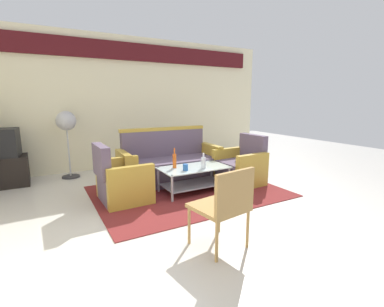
{
  "coord_description": "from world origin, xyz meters",
  "views": [
    {
      "loc": [
        -1.99,
        -3.0,
        1.48
      ],
      "look_at": [
        0.06,
        0.65,
        0.65
      ],
      "focal_mm": 25.68,
      "sensor_mm": 36.0,
      "label": 1
    }
  ],
  "objects_px": {
    "tv_stand": "(2,172)",
    "pedestal_fan": "(66,125)",
    "wicker_chair": "(225,203)",
    "couch": "(170,164)",
    "armchair_left": "(122,182)",
    "bottle_clear": "(203,163)",
    "coffee_table": "(194,176)",
    "bottle_orange": "(175,160)",
    "cup": "(185,167)",
    "armchair_right": "(241,168)"
  },
  "relations": [
    {
      "from": "tv_stand",
      "to": "pedestal_fan",
      "type": "relative_size",
      "value": 0.63
    },
    {
      "from": "wicker_chair",
      "to": "couch",
      "type": "bearing_deg",
      "value": 69.99
    },
    {
      "from": "wicker_chair",
      "to": "armchair_left",
      "type": "bearing_deg",
      "value": 97.74
    },
    {
      "from": "bottle_clear",
      "to": "pedestal_fan",
      "type": "distance_m",
      "value": 2.73
    },
    {
      "from": "couch",
      "to": "tv_stand",
      "type": "distance_m",
      "value": 2.86
    },
    {
      "from": "coffee_table",
      "to": "bottle_clear",
      "type": "xyz_separation_m",
      "value": [
        0.09,
        -0.14,
        0.23
      ]
    },
    {
      "from": "coffee_table",
      "to": "bottle_clear",
      "type": "distance_m",
      "value": 0.29
    },
    {
      "from": "armchair_left",
      "to": "bottle_clear",
      "type": "bearing_deg",
      "value": 74.28
    },
    {
      "from": "coffee_table",
      "to": "wicker_chair",
      "type": "bearing_deg",
      "value": -109.9
    },
    {
      "from": "bottle_orange",
      "to": "cup",
      "type": "height_order",
      "value": "bottle_orange"
    },
    {
      "from": "bottle_orange",
      "to": "bottle_clear",
      "type": "distance_m",
      "value": 0.46
    },
    {
      "from": "pedestal_fan",
      "to": "couch",
      "type": "bearing_deg",
      "value": -36.87
    },
    {
      "from": "armchair_right",
      "to": "bottle_clear",
      "type": "bearing_deg",
      "value": 96.78
    },
    {
      "from": "bottle_clear",
      "to": "tv_stand",
      "type": "height_order",
      "value": "bottle_clear"
    },
    {
      "from": "tv_stand",
      "to": "pedestal_fan",
      "type": "bearing_deg",
      "value": 2.66
    },
    {
      "from": "cup",
      "to": "coffee_table",
      "type": "bearing_deg",
      "value": 28.24
    },
    {
      "from": "bottle_orange",
      "to": "wicker_chair",
      "type": "bearing_deg",
      "value": -100.08
    },
    {
      "from": "cup",
      "to": "bottle_orange",
      "type": "bearing_deg",
      "value": 107.75
    },
    {
      "from": "pedestal_fan",
      "to": "wicker_chair",
      "type": "xyz_separation_m",
      "value": [
        1.05,
        -3.56,
        -0.52
      ]
    },
    {
      "from": "couch",
      "to": "armchair_left",
      "type": "bearing_deg",
      "value": 30.21
    },
    {
      "from": "bottle_orange",
      "to": "tv_stand",
      "type": "xyz_separation_m",
      "value": [
        -2.45,
        1.72,
        -0.27
      ]
    },
    {
      "from": "armchair_right",
      "to": "couch",
      "type": "bearing_deg",
      "value": 53.32
    },
    {
      "from": "bottle_clear",
      "to": "tv_stand",
      "type": "distance_m",
      "value": 3.46
    },
    {
      "from": "pedestal_fan",
      "to": "wicker_chair",
      "type": "height_order",
      "value": "pedestal_fan"
    },
    {
      "from": "coffee_table",
      "to": "pedestal_fan",
      "type": "distance_m",
      "value": 2.62
    },
    {
      "from": "armchair_right",
      "to": "bottle_clear",
      "type": "relative_size",
      "value": 3.42
    },
    {
      "from": "armchair_left",
      "to": "cup",
      "type": "height_order",
      "value": "armchair_left"
    },
    {
      "from": "armchair_right",
      "to": "bottle_orange",
      "type": "distance_m",
      "value": 1.27
    },
    {
      "from": "bottle_clear",
      "to": "wicker_chair",
      "type": "xyz_separation_m",
      "value": [
        -0.7,
        -1.53,
        -0.01
      ]
    },
    {
      "from": "couch",
      "to": "bottle_orange",
      "type": "height_order",
      "value": "couch"
    },
    {
      "from": "tv_stand",
      "to": "bottle_clear",
      "type": "bearing_deg",
      "value": -35.05
    },
    {
      "from": "armchair_right",
      "to": "coffee_table",
      "type": "distance_m",
      "value": 0.96
    },
    {
      "from": "armchair_left",
      "to": "armchair_right",
      "type": "height_order",
      "value": "same"
    },
    {
      "from": "couch",
      "to": "tv_stand",
      "type": "xyz_separation_m",
      "value": [
        -2.63,
        1.12,
        -0.06
      ]
    },
    {
      "from": "coffee_table",
      "to": "cup",
      "type": "height_order",
      "value": "cup"
    },
    {
      "from": "couch",
      "to": "bottle_orange",
      "type": "relative_size",
      "value": 5.74
    },
    {
      "from": "wicker_chair",
      "to": "coffee_table",
      "type": "bearing_deg",
      "value": 62.03
    },
    {
      "from": "armchair_right",
      "to": "wicker_chair",
      "type": "distance_m",
      "value": 2.29
    },
    {
      "from": "armchair_left",
      "to": "couch",
      "type": "bearing_deg",
      "value": 116.92
    },
    {
      "from": "couch",
      "to": "pedestal_fan",
      "type": "relative_size",
      "value": 1.44
    },
    {
      "from": "cup",
      "to": "couch",
      "type": "bearing_deg",
      "value": 82.19
    },
    {
      "from": "bottle_clear",
      "to": "cup",
      "type": "distance_m",
      "value": 0.31
    },
    {
      "from": "cup",
      "to": "armchair_right",
      "type": "bearing_deg",
      "value": 5.34
    },
    {
      "from": "tv_stand",
      "to": "wicker_chair",
      "type": "height_order",
      "value": "wicker_chair"
    },
    {
      "from": "armchair_right",
      "to": "coffee_table",
      "type": "relative_size",
      "value": 0.77
    },
    {
      "from": "couch",
      "to": "armchair_right",
      "type": "xyz_separation_m",
      "value": [
        1.06,
        -0.72,
        -0.03
      ]
    },
    {
      "from": "armchair_left",
      "to": "pedestal_fan",
      "type": "relative_size",
      "value": 0.67
    },
    {
      "from": "coffee_table",
      "to": "bottle_clear",
      "type": "relative_size",
      "value": 4.43
    },
    {
      "from": "coffee_table",
      "to": "tv_stand",
      "type": "distance_m",
      "value": 3.29
    },
    {
      "from": "couch",
      "to": "coffee_table",
      "type": "bearing_deg",
      "value": 99.62
    }
  ]
}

